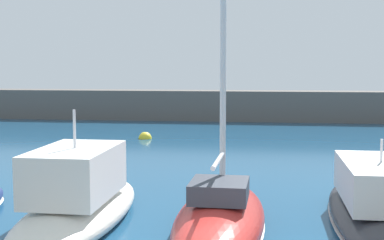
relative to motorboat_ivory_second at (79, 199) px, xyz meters
The scene contains 5 objects.
breakwater_seawall 30.64m from the motorboat_ivory_second, 81.87° to the left, with size 108.00×2.52×2.50m, color #5B5651.
motorboat_ivory_second is the anchor object (origin of this frame).
sailboat_red_third 4.18m from the motorboat_ivory_second, ahead, with size 2.78×7.81×12.94m.
motorboat_charcoal_fourth 8.88m from the motorboat_ivory_second, ahead, with size 3.01×10.15×2.73m.
mooring_buoy_yellow 18.51m from the motorboat_ivory_second, 96.07° to the left, with size 0.84×0.84×0.84m, color yellow.
Camera 1 is at (0.91, -11.29, 4.68)m, focal length 50.76 mm.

